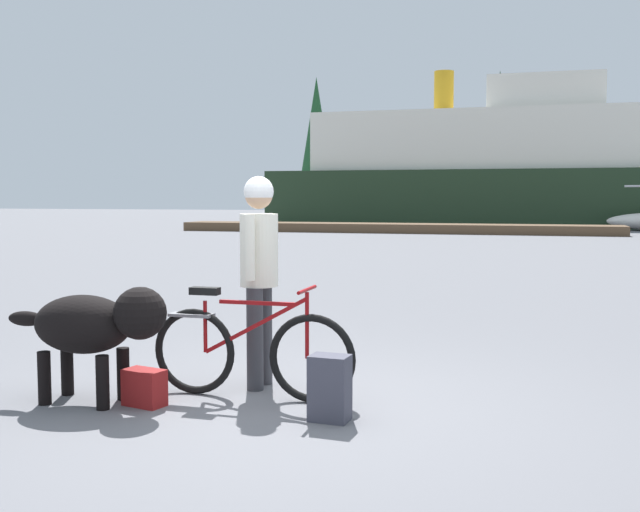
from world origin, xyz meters
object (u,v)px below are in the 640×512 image
at_px(ferry_boat, 499,171).
at_px(person_cyclist, 259,260).
at_px(backpack, 330,388).
at_px(dog, 95,325).
at_px(handbag_pannier, 144,388).
at_px(bicycle, 250,351).

bearing_deg(ferry_boat, person_cyclist, -90.29).
bearing_deg(person_cyclist, backpack, -43.08).
distance_m(person_cyclist, backpack, 1.41).
height_order(dog, ferry_boat, ferry_boat).
relative_size(person_cyclist, dog, 1.29).
bearing_deg(handbag_pannier, ferry_boat, 88.74).
distance_m(person_cyclist, handbag_pannier, 1.39).
distance_m(backpack, handbag_pannier, 1.48).
bearing_deg(backpack, bicycle, 152.00).
bearing_deg(handbag_pannier, backpack, 0.83).
distance_m(person_cyclist, dog, 1.41).
distance_m(dog, backpack, 1.92).
distance_m(bicycle, handbag_pannier, 0.86).
xyz_separation_m(bicycle, dog, (-1.11, -0.46, 0.24)).
bearing_deg(ferry_boat, handbag_pannier, -91.26).
xyz_separation_m(dog, backpack, (1.88, 0.05, -0.38)).
relative_size(dog, handbag_pannier, 4.32).
distance_m(bicycle, person_cyclist, 0.79).
height_order(person_cyclist, dog, person_cyclist).
relative_size(person_cyclist, handbag_pannier, 5.56).
bearing_deg(bicycle, dog, -157.23).
distance_m(bicycle, dog, 1.22).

